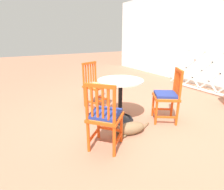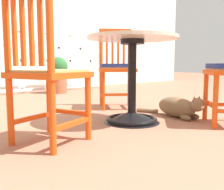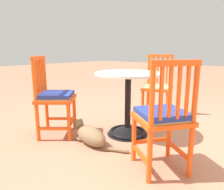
{
  "view_description": "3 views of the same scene",
  "coord_description": "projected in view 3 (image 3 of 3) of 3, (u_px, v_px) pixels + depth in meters",
  "views": [
    {
      "loc": [
        2.32,
        -1.61,
        1.42
      ],
      "look_at": [
        -0.15,
        -0.17,
        0.45
      ],
      "focal_mm": 28.19,
      "sensor_mm": 36.0,
      "label": 1
    },
    {
      "loc": [
        -1.59,
        -1.63,
        0.5
      ],
      "look_at": [
        -0.2,
        0.02,
        0.24
      ],
      "focal_mm": 41.46,
      "sensor_mm": 36.0,
      "label": 2
    },
    {
      "loc": [
        1.84,
        1.38,
        0.98
      ],
      "look_at": [
        0.15,
        -0.14,
        0.49
      ],
      "focal_mm": 33.92,
      "sensor_mm": 36.0,
      "label": 3
    }
  ],
  "objects": [
    {
      "name": "ground_plane",
      "position": [
        129.0,
        136.0,
        2.44
      ],
      "size": [
        24.0,
        24.0,
        0.0
      ],
      "primitive_type": "plane",
      "color": "#A36B51"
    },
    {
      "name": "cafe_table",
      "position": [
        128.0,
        111.0,
        2.46
      ],
      "size": [
        0.76,
        0.76,
        0.73
      ],
      "color": "black",
      "rests_on": "ground_plane"
    },
    {
      "name": "orange_chair_near_fence",
      "position": [
        54.0,
        98.0,
        2.4
      ],
      "size": [
        0.56,
        0.56,
        0.91
      ],
      "color": "#E04C14",
      "rests_on": "ground_plane"
    },
    {
      "name": "orange_chair_at_corner",
      "position": [
        163.0,
        118.0,
        1.68
      ],
      "size": [
        0.56,
        0.56,
        0.91
      ],
      "color": "#E04C14",
      "rests_on": "ground_plane"
    },
    {
      "name": "orange_chair_facing_out",
      "position": [
        158.0,
        88.0,
        3.09
      ],
      "size": [
        0.51,
        0.51,
        0.91
      ],
      "color": "#E04C14",
      "rests_on": "ground_plane"
    },
    {
      "name": "tabby_cat",
      "position": [
        89.0,
        135.0,
        2.25
      ],
      "size": [
        0.27,
        0.74,
        0.23
      ],
      "color": "brown",
      "rests_on": "ground_plane"
    }
  ]
}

